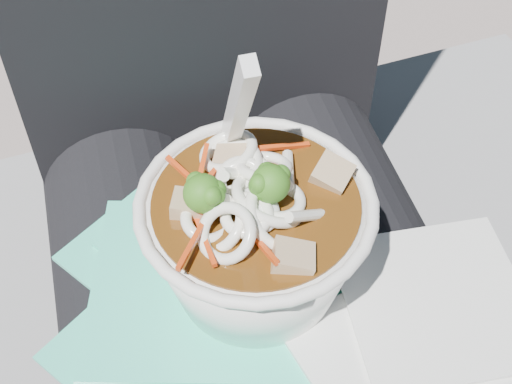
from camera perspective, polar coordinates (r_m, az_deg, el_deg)
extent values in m
cube|color=slate|center=(0.96, -1.44, -14.19)|extent=(1.04, 0.59, 0.47)
cylinder|color=black|center=(0.64, 9.96, -11.07)|extent=(0.16, 0.48, 0.16)
cube|color=#32D3AD|center=(0.61, -1.35, -1.16)|extent=(0.15, 0.16, 0.00)
cube|color=#32D3AD|center=(0.54, 9.77, -10.77)|extent=(0.11, 0.15, 0.00)
cube|color=#32D3AD|center=(0.59, -5.84, -3.33)|extent=(0.21, 0.20, 0.00)
cube|color=#32D3AD|center=(0.53, -3.62, -11.97)|extent=(0.25, 0.25, 0.00)
cube|color=#32D3AD|center=(0.58, -3.85, -3.73)|extent=(0.18, 0.19, 0.00)
cube|color=#32D3AD|center=(0.55, -4.08, -7.43)|extent=(0.21, 0.20, 0.00)
cube|color=silver|center=(0.52, 11.79, -13.03)|extent=(0.16, 0.16, 0.00)
cube|color=silver|center=(0.55, 14.28, -8.43)|extent=(0.14, 0.14, 0.00)
torus|color=white|center=(0.48, 0.00, -0.94)|extent=(0.17, 0.17, 0.01)
cylinder|color=#47260A|center=(0.48, 0.00, -1.17)|extent=(0.14, 0.14, 0.01)
torus|color=white|center=(0.46, -0.73, -1.85)|extent=(0.04, 0.04, 0.01)
torus|color=white|center=(0.47, -4.05, -2.40)|extent=(0.05, 0.05, 0.02)
torus|color=white|center=(0.49, -2.19, 1.98)|extent=(0.06, 0.06, 0.03)
torus|color=white|center=(0.46, -2.76, -2.72)|extent=(0.05, 0.06, 0.05)
torus|color=white|center=(0.48, -1.14, 0.90)|extent=(0.05, 0.05, 0.03)
torus|color=white|center=(0.47, 1.94, -1.89)|extent=(0.07, 0.06, 0.05)
torus|color=white|center=(0.49, 0.63, 2.04)|extent=(0.05, 0.05, 0.02)
torus|color=white|center=(0.49, -1.21, 1.10)|extent=(0.05, 0.05, 0.02)
torus|color=white|center=(0.45, -2.39, -3.32)|extent=(0.05, 0.05, 0.04)
torus|color=white|center=(0.47, 1.72, -0.65)|extent=(0.05, 0.05, 0.01)
torus|color=white|center=(0.50, -2.24, 3.28)|extent=(0.06, 0.06, 0.02)
torus|color=white|center=(0.47, 1.08, -0.61)|extent=(0.06, 0.06, 0.03)
cylinder|color=white|center=(0.48, -1.31, 1.42)|extent=(0.03, 0.02, 0.03)
cylinder|color=white|center=(0.48, 1.01, 0.28)|extent=(0.03, 0.02, 0.02)
cylinder|color=white|center=(0.47, -3.65, -0.21)|extent=(0.02, 0.03, 0.02)
cylinder|color=white|center=(0.46, 4.02, -1.91)|extent=(0.03, 0.02, 0.03)
cylinder|color=white|center=(0.49, -2.01, 1.73)|extent=(0.02, 0.03, 0.03)
cylinder|color=white|center=(0.49, 2.59, 1.78)|extent=(0.02, 0.04, 0.01)
cylinder|color=olive|center=(0.47, 1.14, -0.29)|extent=(0.01, 0.01, 0.02)
sphere|color=#245F15|center=(0.46, 1.16, 0.68)|extent=(0.03, 0.03, 0.03)
sphere|color=#245F15|center=(0.47, 0.87, 1.64)|extent=(0.01, 0.01, 0.01)
sphere|color=#245F15|center=(0.46, 1.99, 1.43)|extent=(0.01, 0.01, 0.01)
sphere|color=#245F15|center=(0.46, 0.17, 0.50)|extent=(0.01, 0.01, 0.01)
sphere|color=#245F15|center=(0.45, 0.25, 0.68)|extent=(0.01, 0.01, 0.01)
cylinder|color=olive|center=(0.47, -4.18, -1.07)|extent=(0.01, 0.01, 0.02)
sphere|color=#245F15|center=(0.46, -4.26, -0.11)|extent=(0.03, 0.03, 0.03)
sphere|color=#245F15|center=(0.45, -3.59, -0.30)|extent=(0.01, 0.01, 0.01)
sphere|color=#245F15|center=(0.46, -4.81, 0.85)|extent=(0.01, 0.01, 0.01)
sphere|color=#245F15|center=(0.45, -3.26, -0.26)|extent=(0.01, 0.01, 0.01)
sphere|color=#245F15|center=(0.46, -3.19, 0.20)|extent=(0.01, 0.01, 0.01)
cube|color=red|center=(0.48, -3.87, 1.11)|extent=(0.03, 0.03, 0.01)
cube|color=red|center=(0.45, 0.34, -4.17)|extent=(0.01, 0.05, 0.02)
cube|color=red|center=(0.49, -5.10, 0.93)|extent=(0.03, 0.04, 0.02)
cube|color=red|center=(0.47, -2.40, -1.24)|extent=(0.04, 0.02, 0.00)
cube|color=red|center=(0.46, -4.33, -3.32)|extent=(0.01, 0.06, 0.01)
cube|color=red|center=(0.48, -4.53, 1.24)|extent=(0.02, 0.05, 0.01)
cube|color=red|center=(0.48, 1.49, 0.60)|extent=(0.02, 0.04, 0.01)
cube|color=red|center=(0.51, 1.76, 3.62)|extent=(0.05, 0.00, 0.01)
cube|color=red|center=(0.49, 1.16, 1.34)|extent=(0.01, 0.04, 0.01)
cube|color=red|center=(0.45, -4.84, -3.59)|extent=(0.03, 0.05, 0.01)
cube|color=tan|center=(0.49, 6.10, 1.40)|extent=(0.03, 0.04, 0.02)
cube|color=tan|center=(0.50, -2.00, 2.54)|extent=(0.03, 0.03, 0.02)
cube|color=tan|center=(0.47, -5.26, -1.15)|extent=(0.03, 0.03, 0.02)
cube|color=tan|center=(0.45, 2.97, -5.36)|extent=(0.03, 0.03, 0.02)
ellipsoid|color=white|center=(0.47, 0.06, -1.43)|extent=(0.03, 0.04, 0.01)
cube|color=white|center=(0.46, -1.42, 6.81)|extent=(0.01, 0.07, 0.12)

